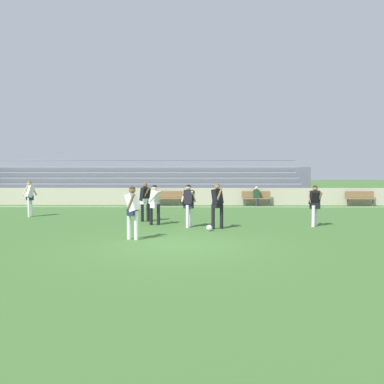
{
  "coord_description": "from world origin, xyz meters",
  "views": [
    {
      "loc": [
        0.59,
        -11.3,
        2.21
      ],
      "look_at": [
        0.36,
        5.03,
        1.29
      ],
      "focal_mm": 36.22,
      "sensor_mm": 36.0,
      "label": 1
    }
  ],
  "objects_px": {
    "bench_near_bin": "(256,197)",
    "player_white_trailing_run": "(155,201)",
    "player_white_wide_left": "(30,195)",
    "bleacher_stand": "(141,183)",
    "player_dark_dropping_back": "(315,202)",
    "bench_far_right": "(360,197)",
    "player_dark_overlapping": "(188,202)",
    "spectator_seated": "(257,195)",
    "player_dark_challenging": "(145,198)",
    "player_dark_deep_cover": "(217,202)",
    "player_white_pressing_high": "(132,208)",
    "bench_near_wall_gap": "(168,197)",
    "soccer_ball": "(209,228)"
  },
  "relations": [
    {
      "from": "bench_near_wall_gap",
      "to": "player_dark_deep_cover",
      "type": "distance_m",
      "value": 10.06
    },
    {
      "from": "player_dark_overlapping",
      "to": "player_dark_challenging",
      "type": "distance_m",
      "value": 2.53
    },
    {
      "from": "bench_near_bin",
      "to": "bench_far_right",
      "type": "bearing_deg",
      "value": 0.0
    },
    {
      "from": "bench_near_wall_gap",
      "to": "bench_far_right",
      "type": "height_order",
      "value": "same"
    },
    {
      "from": "bench_far_right",
      "to": "player_dark_overlapping",
      "type": "bearing_deg",
      "value": -138.46
    },
    {
      "from": "bleacher_stand",
      "to": "player_dark_dropping_back",
      "type": "xyz_separation_m",
      "value": [
        8.7,
        -12.65,
        -0.35
      ]
    },
    {
      "from": "player_dark_dropping_back",
      "to": "player_white_pressing_high",
      "type": "height_order",
      "value": "player_white_pressing_high"
    },
    {
      "from": "player_white_trailing_run",
      "to": "bench_far_right",
      "type": "bearing_deg",
      "value": 36.15
    },
    {
      "from": "soccer_ball",
      "to": "player_white_trailing_run",
      "type": "bearing_deg",
      "value": 144.2
    },
    {
      "from": "bench_near_bin",
      "to": "bench_far_right",
      "type": "distance_m",
      "value": 6.46
    },
    {
      "from": "player_dark_deep_cover",
      "to": "player_white_pressing_high",
      "type": "xyz_separation_m",
      "value": [
        -2.81,
        -2.31,
        -0.02
      ]
    },
    {
      "from": "spectator_seated",
      "to": "player_dark_overlapping",
      "type": "distance_m",
      "value": 10.02
    },
    {
      "from": "bench_near_bin",
      "to": "soccer_ball",
      "type": "bearing_deg",
      "value": -107.61
    },
    {
      "from": "bench_near_bin",
      "to": "spectator_seated",
      "type": "xyz_separation_m",
      "value": [
        0.0,
        -0.12,
        0.16
      ]
    },
    {
      "from": "spectator_seated",
      "to": "player_dark_dropping_back",
      "type": "distance_m",
      "value": 8.93
    },
    {
      "from": "player_dark_dropping_back",
      "to": "player_white_wide_left",
      "type": "height_order",
      "value": "player_white_wide_left"
    },
    {
      "from": "player_dark_overlapping",
      "to": "player_white_wide_left",
      "type": "relative_size",
      "value": 0.97
    },
    {
      "from": "bench_near_bin",
      "to": "player_white_trailing_run",
      "type": "height_order",
      "value": "player_white_trailing_run"
    },
    {
      "from": "bench_near_wall_gap",
      "to": "player_dark_overlapping",
      "type": "relative_size",
      "value": 1.08
    },
    {
      "from": "bench_near_bin",
      "to": "player_white_wide_left",
      "type": "distance_m",
      "value": 13.11
    },
    {
      "from": "player_dark_deep_cover",
      "to": "player_white_pressing_high",
      "type": "bearing_deg",
      "value": -140.64
    },
    {
      "from": "player_dark_dropping_back",
      "to": "soccer_ball",
      "type": "height_order",
      "value": "player_dark_dropping_back"
    },
    {
      "from": "player_dark_dropping_back",
      "to": "soccer_ball",
      "type": "relative_size",
      "value": 7.38
    },
    {
      "from": "spectator_seated",
      "to": "player_white_wide_left",
      "type": "height_order",
      "value": "player_white_wide_left"
    },
    {
      "from": "player_dark_deep_cover",
      "to": "soccer_ball",
      "type": "relative_size",
      "value": 7.84
    },
    {
      "from": "bench_far_right",
      "to": "soccer_ball",
      "type": "bearing_deg",
      "value": -133.5
    },
    {
      "from": "bleacher_stand",
      "to": "player_white_wide_left",
      "type": "bearing_deg",
      "value": -112.14
    },
    {
      "from": "bench_far_right",
      "to": "spectator_seated",
      "type": "distance_m",
      "value": 6.46
    },
    {
      "from": "player_dark_challenging",
      "to": "player_dark_dropping_back",
      "type": "bearing_deg",
      "value": -11.21
    },
    {
      "from": "player_dark_dropping_back",
      "to": "soccer_ball",
      "type": "xyz_separation_m",
      "value": [
        -4.18,
        -1.23,
        -0.85
      ]
    },
    {
      "from": "bench_near_bin",
      "to": "player_white_trailing_run",
      "type": "xyz_separation_m",
      "value": [
        -5.41,
        -8.67,
        0.42
      ]
    },
    {
      "from": "spectator_seated",
      "to": "player_white_pressing_high",
      "type": "height_order",
      "value": "player_white_pressing_high"
    },
    {
      "from": "bench_far_right",
      "to": "player_dark_deep_cover",
      "type": "height_order",
      "value": "player_dark_deep_cover"
    },
    {
      "from": "bench_near_wall_gap",
      "to": "player_dark_overlapping",
      "type": "height_order",
      "value": "player_dark_overlapping"
    },
    {
      "from": "player_dark_deep_cover",
      "to": "player_white_trailing_run",
      "type": "relative_size",
      "value": 1.06
    },
    {
      "from": "player_dark_deep_cover",
      "to": "player_white_trailing_run",
      "type": "distance_m",
      "value": 2.69
    },
    {
      "from": "bench_near_bin",
      "to": "player_white_wide_left",
      "type": "relative_size",
      "value": 1.05
    },
    {
      "from": "spectator_seated",
      "to": "player_white_wide_left",
      "type": "relative_size",
      "value": 0.71
    },
    {
      "from": "player_white_wide_left",
      "to": "soccer_ball",
      "type": "height_order",
      "value": "player_white_wide_left"
    },
    {
      "from": "bench_near_wall_gap",
      "to": "spectator_seated",
      "type": "height_order",
      "value": "spectator_seated"
    },
    {
      "from": "bench_near_wall_gap",
      "to": "player_white_pressing_high",
      "type": "bearing_deg",
      "value": -91.06
    },
    {
      "from": "bleacher_stand",
      "to": "bench_near_wall_gap",
      "type": "height_order",
      "value": "bleacher_stand"
    },
    {
      "from": "player_dark_dropping_back",
      "to": "player_white_wide_left",
      "type": "distance_m",
      "value": 12.97
    },
    {
      "from": "bench_far_right",
      "to": "player_dark_dropping_back",
      "type": "height_order",
      "value": "player_dark_dropping_back"
    },
    {
      "from": "bleacher_stand",
      "to": "player_dark_dropping_back",
      "type": "distance_m",
      "value": 15.36
    },
    {
      "from": "bench_near_wall_gap",
      "to": "bench_near_bin",
      "type": "bearing_deg",
      "value": 0.0
    },
    {
      "from": "bench_far_right",
      "to": "player_dark_deep_cover",
      "type": "xyz_separation_m",
      "value": [
        -9.39,
        -9.71,
        0.49
      ]
    },
    {
      "from": "bench_near_bin",
      "to": "player_dark_deep_cover",
      "type": "xyz_separation_m",
      "value": [
        -2.93,
        -9.71,
        0.49
      ]
    },
    {
      "from": "bench_far_right",
      "to": "player_dark_dropping_back",
      "type": "relative_size",
      "value": 1.11
    },
    {
      "from": "player_dark_deep_cover",
      "to": "player_white_pressing_high",
      "type": "relative_size",
      "value": 1.01
    }
  ]
}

